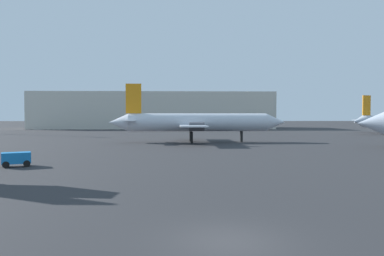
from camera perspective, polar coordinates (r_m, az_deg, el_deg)
ground_plane at (r=13.77m, az=5.85°, el=-17.63°), size 600.00×600.00×0.00m
airplane_distant at (r=62.21m, az=0.74°, el=0.90°), size 30.96×19.82×10.16m
baggage_cart at (r=36.04m, az=-26.31°, el=-4.38°), size 2.72×2.20×1.30m
terminal_building at (r=133.89m, az=-6.00°, el=2.75°), size 84.73×26.16×12.90m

